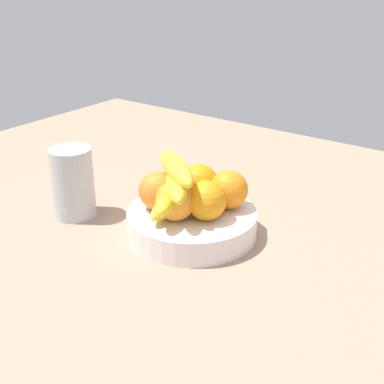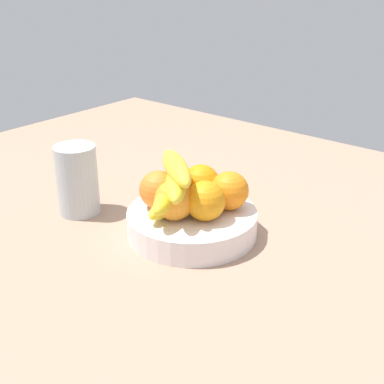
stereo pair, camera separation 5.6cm
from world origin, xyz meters
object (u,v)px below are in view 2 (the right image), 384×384
at_px(fruit_bowl, 192,223).
at_px(orange_back_left, 174,200).
at_px(orange_back_right, 207,202).
at_px(thermos_tumbler, 77,180).
at_px(orange_front_left, 229,191).
at_px(banana_bunch, 175,186).
at_px(orange_front_right, 201,183).
at_px(orange_center, 159,190).

bearing_deg(fruit_bowl, orange_back_left, 82.50).
distance_m(orange_back_right, thermos_tumbler, 0.29).
bearing_deg(orange_back_right, thermos_tumbler, 13.07).
distance_m(orange_front_left, banana_bunch, 0.10).
height_order(orange_front_right, banana_bunch, banana_bunch).
bearing_deg(fruit_bowl, thermos_tumbler, 17.47).
bearing_deg(orange_center, banana_bunch, -170.92).
height_order(fruit_bowl, banana_bunch, banana_bunch).
height_order(orange_center, thermos_tumbler, thermos_tumbler).
relative_size(fruit_bowl, orange_front_left, 3.36).
bearing_deg(thermos_tumbler, orange_center, -165.12).
xyz_separation_m(banana_bunch, thermos_tumbler, (0.22, 0.05, -0.03)).
bearing_deg(orange_front_right, orange_back_left, 97.26).
height_order(fruit_bowl, orange_front_left, orange_front_left).
bearing_deg(orange_front_right, banana_bunch, 85.20).
distance_m(orange_front_right, orange_back_right, 0.08).
relative_size(fruit_bowl, thermos_tumbler, 1.71).
bearing_deg(orange_center, thermos_tumbler, 14.88).
xyz_separation_m(fruit_bowl, thermos_tumbler, (0.24, 0.08, 0.05)).
bearing_deg(thermos_tumbler, fruit_bowl, -162.53).
xyz_separation_m(orange_front_left, orange_back_left, (0.05, 0.10, 0.00)).
bearing_deg(orange_back_right, orange_front_right, -43.89).
distance_m(fruit_bowl, banana_bunch, 0.08).
height_order(orange_front_left, orange_front_right, same).
relative_size(orange_back_left, banana_bunch, 0.39).
xyz_separation_m(orange_back_right, banana_bunch, (0.07, 0.01, 0.02)).
distance_m(fruit_bowl, orange_front_left, 0.09).
xyz_separation_m(orange_front_left, orange_center, (0.11, 0.08, 0.00)).
relative_size(orange_front_left, orange_front_right, 1.00).
relative_size(fruit_bowl, orange_back_right, 3.36).
relative_size(fruit_bowl, banana_bunch, 1.30).
relative_size(orange_center, orange_back_right, 1.00).
xyz_separation_m(orange_center, orange_back_right, (-0.10, -0.02, 0.00)).
relative_size(orange_front_left, banana_bunch, 0.39).
xyz_separation_m(orange_front_right, orange_center, (0.04, 0.08, 0.00)).
xyz_separation_m(orange_front_left, banana_bunch, (0.07, 0.08, 0.02)).
bearing_deg(fruit_bowl, orange_front_right, -70.28).
xyz_separation_m(orange_center, thermos_tumbler, (0.18, 0.05, -0.01)).
xyz_separation_m(orange_front_right, orange_back_right, (-0.06, 0.06, 0.00)).
bearing_deg(orange_front_left, thermos_tumbler, 24.51).
relative_size(orange_back_right, thermos_tumbler, 0.51).
relative_size(fruit_bowl, orange_back_left, 3.36).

